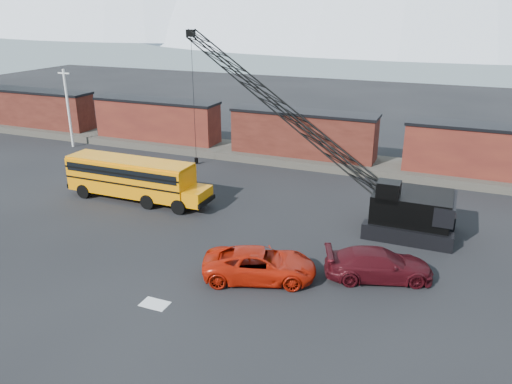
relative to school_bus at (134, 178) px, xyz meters
The scene contains 12 objects.
ground 11.71m from the school_bus, 40.91° to the right, with size 160.00×160.00×0.00m, color black.
gravel_berm 16.93m from the school_bus, 58.77° to the left, with size 120.00×5.00×0.70m, color #4D473F.
boxcar_west_far 27.38m from the school_bus, 148.19° to the left, with size 13.70×3.10×4.17m.
boxcar_west_near 16.17m from the school_bus, 116.70° to the left, with size 13.70×3.10×4.17m.
boxcar_mid 16.89m from the school_bus, 58.77° to the left, with size 13.70×3.10×4.17m.
boxcar_east_near 28.66m from the school_bus, 30.24° to the left, with size 13.70×3.10×4.17m.
utility_pole 18.63m from the school_bus, 145.66° to the left, with size 1.40×0.24×8.00m.
snow_patch 14.92m from the school_bus, 51.39° to the right, with size 1.40×0.90×0.02m, color silver.
school_bus is the anchor object (origin of this frame).
red_pickup 15.02m from the school_bus, 28.89° to the right, with size 2.81×6.09×1.69m, color #B41A08.
maroon_suv 19.67m from the school_bus, 14.09° to the right, with size 2.34×5.76×1.67m, color #3F0B11.
crawler_crane 12.03m from the school_bus, 32.88° to the left, with size 23.42×10.65×12.23m.
Camera 1 is at (13.27, -21.75, 13.90)m, focal length 35.00 mm.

